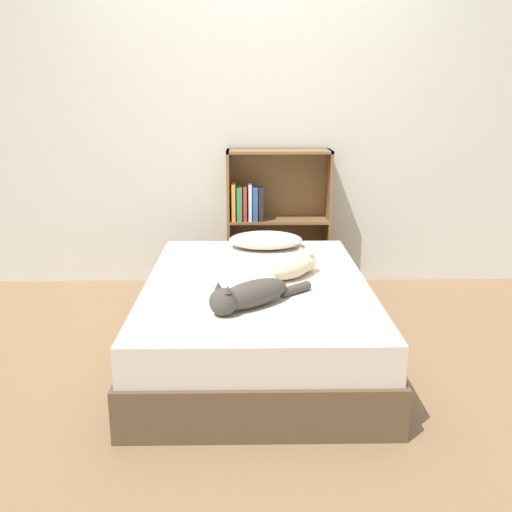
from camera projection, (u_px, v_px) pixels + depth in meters
ground_plane at (256, 351)px, 3.24m from camera, size 8.00×8.00×0.00m
wall_back at (253, 117)px, 4.19m from camera, size 8.00×0.06×2.50m
bed at (256, 317)px, 3.19m from camera, size 1.24×1.80×0.43m
pillow at (266, 240)px, 3.79m from camera, size 0.49×0.35×0.10m
cat_light at (291, 267)px, 3.16m from camera, size 0.40×0.41×0.15m
cat_dark at (248, 295)px, 2.71m from camera, size 0.51×0.44×0.15m
bookshelf at (273, 216)px, 4.26m from camera, size 0.76×0.26×1.03m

